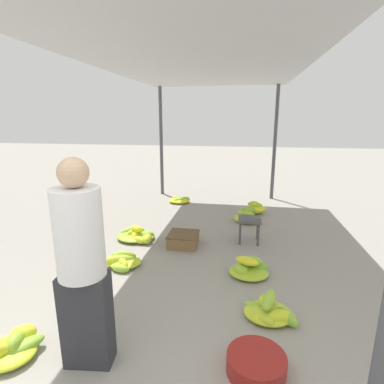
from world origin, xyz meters
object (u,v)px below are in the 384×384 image
(vendor_foreground, at_px, (82,264))
(banana_pile_right_0, at_px, (254,209))
(banana_pile_left_1, at_px, (137,235))
(banana_pile_left_2, at_px, (123,261))
(banana_pile_left_3, at_px, (180,200))
(stool, at_px, (249,223))
(banana_pile_right_2, at_px, (270,311))
(banana_pile_left_0, at_px, (10,348))
(banana_pile_right_1, at_px, (250,269))
(banana_pile_right_3, at_px, (248,217))
(basin_black, at_px, (256,364))
(crate_near, at_px, (183,239))

(vendor_foreground, bearing_deg, banana_pile_right_0, 71.49)
(banana_pile_left_1, relative_size, banana_pile_left_2, 1.29)
(banana_pile_left_3, bearing_deg, stool, -52.77)
(banana_pile_left_3, bearing_deg, banana_pile_right_2, -66.06)
(banana_pile_left_1, bearing_deg, banana_pile_left_3, 84.49)
(banana_pile_left_0, xyz_separation_m, banana_pile_left_2, (0.29, 1.62, -0.01))
(banana_pile_left_3, distance_m, banana_pile_right_1, 3.44)
(banana_pile_left_3, bearing_deg, banana_pile_right_3, -35.58)
(banana_pile_right_3, bearing_deg, banana_pile_right_1, -89.82)
(banana_pile_left_3, distance_m, banana_pile_right_0, 1.74)
(banana_pile_right_2, bearing_deg, basin_black, -102.57)
(banana_pile_left_3, bearing_deg, banana_pile_right_0, -17.80)
(stool, bearing_deg, basin_black, -89.31)
(basin_black, height_order, banana_pile_left_0, banana_pile_left_0)
(banana_pile_right_0, height_order, banana_pile_right_2, banana_pile_right_2)
(banana_pile_left_1, bearing_deg, stool, 6.62)
(banana_pile_right_0, bearing_deg, basin_black, -91.28)
(banana_pile_left_0, xyz_separation_m, banana_pile_right_2, (2.10, 0.86, -0.00))
(banana_pile_right_0, xyz_separation_m, banana_pile_right_3, (-0.12, -0.57, 0.00))
(banana_pile_left_2, relative_size, banana_pile_right_0, 0.86)
(banana_pile_left_2, height_order, banana_pile_right_2, banana_pile_right_2)
(banana_pile_left_0, relative_size, banana_pile_left_3, 1.01)
(banana_pile_right_1, height_order, crate_near, banana_pile_right_1)
(stool, relative_size, banana_pile_left_0, 0.76)
(banana_pile_right_2, relative_size, crate_near, 1.23)
(banana_pile_left_1, relative_size, banana_pile_right_2, 1.16)
(banana_pile_right_0, bearing_deg, banana_pile_left_3, 162.20)
(banana_pile_right_3, distance_m, crate_near, 1.58)
(crate_near, bearing_deg, banana_pile_right_2, -52.87)
(basin_black, height_order, crate_near, crate_near)
(basin_black, distance_m, banana_pile_right_0, 4.01)
(stool, xyz_separation_m, banana_pile_right_0, (0.12, 1.49, -0.22))
(stool, distance_m, crate_near, 1.05)
(banana_pile_left_0, xyz_separation_m, banana_pile_right_0, (2.04, 4.20, 0.01))
(banana_pile_left_1, height_order, banana_pile_right_0, banana_pile_right_0)
(stool, xyz_separation_m, banana_pile_right_2, (0.18, -1.85, -0.24))
(basin_black, height_order, banana_pile_left_3, basin_black)
(banana_pile_left_3, height_order, crate_near, crate_near)
(banana_pile_right_1, xyz_separation_m, banana_pile_right_3, (-0.01, 1.97, 0.01))
(stool, xyz_separation_m, crate_near, (-0.98, -0.31, -0.22))
(vendor_foreground, relative_size, banana_pile_right_2, 2.98)
(vendor_foreground, relative_size, basin_black, 3.61)
(banana_pile_right_3, relative_size, crate_near, 1.20)
(basin_black, distance_m, banana_pile_right_2, 0.69)
(banana_pile_left_3, xyz_separation_m, banana_pile_right_3, (1.54, -1.10, 0.04))
(banana_pile_left_3, relative_size, crate_near, 1.14)
(banana_pile_left_1, relative_size, banana_pile_right_3, 1.19)
(vendor_foreground, bearing_deg, basin_black, 4.97)
(stool, bearing_deg, banana_pile_right_1, -89.85)
(banana_pile_left_1, bearing_deg, vendor_foreground, -78.51)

